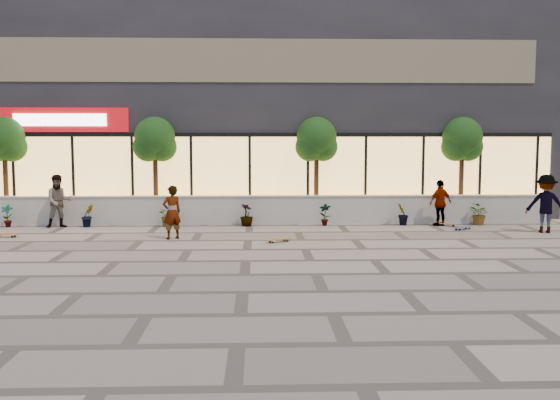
{
  "coord_description": "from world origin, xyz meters",
  "views": [
    {
      "loc": [
        0.32,
        -15.58,
        3.05
      ],
      "look_at": [
        0.96,
        2.61,
        1.3
      ],
      "focal_mm": 40.0,
      "sensor_mm": 36.0,
      "label": 1
    }
  ],
  "objects_px": {
    "skateboard_center": "(279,239)",
    "skater_center": "(172,212)",
    "tree_midwest": "(155,142)",
    "skater_right_near": "(440,203)",
    "skateboard_left": "(6,234)",
    "skater_left": "(59,201)",
    "tree_east": "(462,142)",
    "skateboard_right_far": "(463,227)",
    "tree_west": "(4,142)",
    "skateboard_right_near": "(446,224)",
    "skater_right_far": "(546,204)",
    "tree_mideast": "(317,142)"
  },
  "relations": [
    {
      "from": "skater_left",
      "to": "tree_mideast",
      "type": "bearing_deg",
      "value": -14.87
    },
    {
      "from": "tree_west",
      "to": "skater_center",
      "type": "bearing_deg",
      "value": -31.49
    },
    {
      "from": "tree_mideast",
      "to": "skater_left",
      "type": "xyz_separation_m",
      "value": [
        -9.14,
        -1.4,
        -2.06
      ]
    },
    {
      "from": "skater_right_far",
      "to": "skateboard_right_near",
      "type": "height_order",
      "value": "skater_right_far"
    },
    {
      "from": "skater_right_near",
      "to": "tree_midwest",
      "type": "bearing_deg",
      "value": -33.73
    },
    {
      "from": "skateboard_right_far",
      "to": "skateboard_left",
      "type": "bearing_deg",
      "value": 151.31
    },
    {
      "from": "tree_midwest",
      "to": "skateboard_left",
      "type": "height_order",
      "value": "tree_midwest"
    },
    {
      "from": "skater_right_far",
      "to": "skateboard_right_far",
      "type": "relative_size",
      "value": 2.38
    },
    {
      "from": "skateboard_center",
      "to": "skateboard_right_near",
      "type": "bearing_deg",
      "value": -0.67
    },
    {
      "from": "tree_east",
      "to": "skateboard_center",
      "type": "height_order",
      "value": "tree_east"
    },
    {
      "from": "skater_center",
      "to": "tree_west",
      "type": "bearing_deg",
      "value": -63.68
    },
    {
      "from": "skateboard_right_near",
      "to": "tree_midwest",
      "type": "bearing_deg",
      "value": -161.08
    },
    {
      "from": "tree_east",
      "to": "skateboard_left",
      "type": "relative_size",
      "value": 4.39
    },
    {
      "from": "skateboard_center",
      "to": "skater_center",
      "type": "bearing_deg",
      "value": 137.99
    },
    {
      "from": "skater_center",
      "to": "skateboard_right_near",
      "type": "relative_size",
      "value": 1.98
    },
    {
      "from": "skater_center",
      "to": "skater_left",
      "type": "distance_m",
      "value": 5.06
    },
    {
      "from": "skater_right_near",
      "to": "skater_right_far",
      "type": "xyz_separation_m",
      "value": [
        2.99,
        -1.76,
        0.14
      ]
    },
    {
      "from": "tree_east",
      "to": "skater_right_near",
      "type": "relative_size",
      "value": 2.38
    },
    {
      "from": "skater_left",
      "to": "skateboard_right_near",
      "type": "xyz_separation_m",
      "value": [
        13.64,
        -0.1,
        -0.84
      ]
    },
    {
      "from": "tree_midwest",
      "to": "tree_east",
      "type": "relative_size",
      "value": 1.0
    },
    {
      "from": "skateboard_left",
      "to": "skateboard_right_near",
      "type": "relative_size",
      "value": 1.06
    },
    {
      "from": "skater_left",
      "to": "skateboard_left",
      "type": "relative_size",
      "value": 2.08
    },
    {
      "from": "tree_east",
      "to": "skater_left",
      "type": "xyz_separation_m",
      "value": [
        -14.64,
        -1.4,
        -2.06
      ]
    },
    {
      "from": "tree_west",
      "to": "skateboard_right_far",
      "type": "height_order",
      "value": "tree_west"
    },
    {
      "from": "tree_west",
      "to": "tree_east",
      "type": "relative_size",
      "value": 1.0
    },
    {
      "from": "skateboard_right_near",
      "to": "skateboard_center",
      "type": "bearing_deg",
      "value": -124.35
    },
    {
      "from": "skateboard_center",
      "to": "skateboard_right_far",
      "type": "bearing_deg",
      "value": -8.59
    },
    {
      "from": "tree_mideast",
      "to": "skateboard_center",
      "type": "distance_m",
      "value": 5.84
    },
    {
      "from": "tree_west",
      "to": "tree_east",
      "type": "height_order",
      "value": "same"
    },
    {
      "from": "skateboard_left",
      "to": "skater_right_far",
      "type": "bearing_deg",
      "value": 11.12
    },
    {
      "from": "skateboard_right_far",
      "to": "skater_right_near",
      "type": "bearing_deg",
      "value": 83.62
    },
    {
      "from": "tree_west",
      "to": "skater_right_far",
      "type": "bearing_deg",
      "value": -9.55
    },
    {
      "from": "skater_right_far",
      "to": "skateboard_right_far",
      "type": "height_order",
      "value": "skater_right_far"
    },
    {
      "from": "skater_right_near",
      "to": "skateboard_left",
      "type": "bearing_deg",
      "value": -17.55
    },
    {
      "from": "tree_midwest",
      "to": "skateboard_right_near",
      "type": "bearing_deg",
      "value": -8.13
    },
    {
      "from": "skateboard_right_near",
      "to": "skateboard_right_far",
      "type": "height_order",
      "value": "same"
    },
    {
      "from": "tree_east",
      "to": "skater_right_far",
      "type": "height_order",
      "value": "tree_east"
    },
    {
      "from": "tree_east",
      "to": "skateboard_center",
      "type": "xyz_separation_m",
      "value": [
        -7.07,
        -4.81,
        -2.9
      ]
    },
    {
      "from": "tree_east",
      "to": "skateboard_left",
      "type": "distance_m",
      "value": 16.31
    },
    {
      "from": "tree_midwest",
      "to": "skateboard_left",
      "type": "relative_size",
      "value": 4.39
    },
    {
      "from": "skater_right_near",
      "to": "skateboard_right_far",
      "type": "xyz_separation_m",
      "value": [
        0.5,
        -1.0,
        -0.74
      ]
    },
    {
      "from": "skater_right_near",
      "to": "tree_east",
      "type": "bearing_deg",
      "value": -156.32
    },
    {
      "from": "skater_right_near",
      "to": "tree_west",
      "type": "bearing_deg",
      "value": -31.06
    },
    {
      "from": "tree_midwest",
      "to": "skater_right_near",
      "type": "height_order",
      "value": "tree_midwest"
    },
    {
      "from": "skateboard_right_near",
      "to": "skater_center",
      "type": "bearing_deg",
      "value": -137.57
    },
    {
      "from": "skater_left",
      "to": "skateboard_right_far",
      "type": "bearing_deg",
      "value": -27.67
    },
    {
      "from": "skater_center",
      "to": "skateboard_left",
      "type": "xyz_separation_m",
      "value": [
        -5.31,
        0.52,
        -0.74
      ]
    },
    {
      "from": "skater_center",
      "to": "skateboard_right_near",
      "type": "distance_m",
      "value": 9.73
    },
    {
      "from": "tree_east",
      "to": "skater_right_near",
      "type": "xyz_separation_m",
      "value": [
        -1.19,
        -1.4,
        -2.16
      ]
    },
    {
      "from": "tree_mideast",
      "to": "skater_right_far",
      "type": "bearing_deg",
      "value": -23.43
    }
  ]
}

